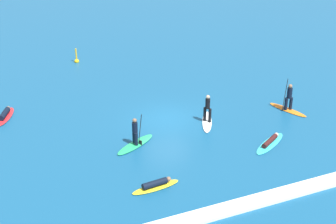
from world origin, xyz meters
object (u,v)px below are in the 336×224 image
at_px(surfer_on_red_board, 5,115).
at_px(surfer_on_white_board, 207,116).
at_px(marker_buoy, 77,60).
at_px(surfer_on_orange_board, 288,102).
at_px(surfer_on_green_board, 135,139).
at_px(surfer_on_teal_board, 270,142).
at_px(surfer_on_yellow_board, 156,185).

distance_m(surfer_on_red_board, surfer_on_white_board, 12.96).
bearing_deg(marker_buoy, surfer_on_orange_board, -54.33).
height_order(surfer_on_green_board, surfer_on_teal_board, surfer_on_green_board).
height_order(surfer_on_yellow_board, marker_buoy, marker_buoy).
bearing_deg(surfer_on_white_board, surfer_on_green_board, 128.09).
height_order(surfer_on_teal_board, surfer_on_white_board, surfer_on_white_board).
bearing_deg(surfer_on_yellow_board, surfer_on_green_board, 77.69).
relative_size(surfer_on_orange_board, surfer_on_green_board, 1.00).
bearing_deg(surfer_on_orange_board, marker_buoy, 17.61).
bearing_deg(surfer_on_orange_board, surfer_on_green_board, 74.11).
xyz_separation_m(surfer_on_green_board, surfer_on_red_board, (-6.43, 6.79, -0.23)).
bearing_deg(surfer_on_white_board, surfer_on_yellow_board, 161.20).
bearing_deg(surfer_on_red_board, surfer_on_white_board, -92.19).
distance_m(surfer_on_orange_board, surfer_on_yellow_board, 12.42).
distance_m(surfer_on_orange_board, surfer_on_red_board, 18.43).
distance_m(surfer_on_teal_board, surfer_on_white_board, 4.44).
distance_m(surfer_on_red_board, surfer_on_teal_board, 16.76).
bearing_deg(surfer_on_yellow_board, surfer_on_red_board, 112.29).
relative_size(surfer_on_orange_board, surfer_on_white_board, 1.01).
xyz_separation_m(surfer_on_red_board, surfer_on_teal_board, (13.64, -9.74, -0.03)).
relative_size(surfer_on_green_board, marker_buoy, 2.29).
relative_size(surfer_on_orange_board, surfer_on_red_board, 1.04).
relative_size(surfer_on_red_board, surfer_on_yellow_board, 1.08).
distance_m(surfer_on_green_board, marker_buoy, 15.06).
distance_m(surfer_on_red_board, marker_buoy, 10.69).
height_order(surfer_on_orange_board, surfer_on_green_board, surfer_on_orange_board).
xyz_separation_m(surfer_on_teal_board, marker_buoy, (-6.87, 18.02, 0.08)).
xyz_separation_m(surfer_on_white_board, surfer_on_yellow_board, (-5.69, -5.42, -0.30)).
relative_size(surfer_on_green_board, surfer_on_red_board, 1.05).
height_order(surfer_on_red_board, surfer_on_white_board, surfer_on_white_board).
height_order(surfer_on_orange_board, marker_buoy, surfer_on_orange_board).
bearing_deg(surfer_on_green_board, surfer_on_teal_board, -52.14).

